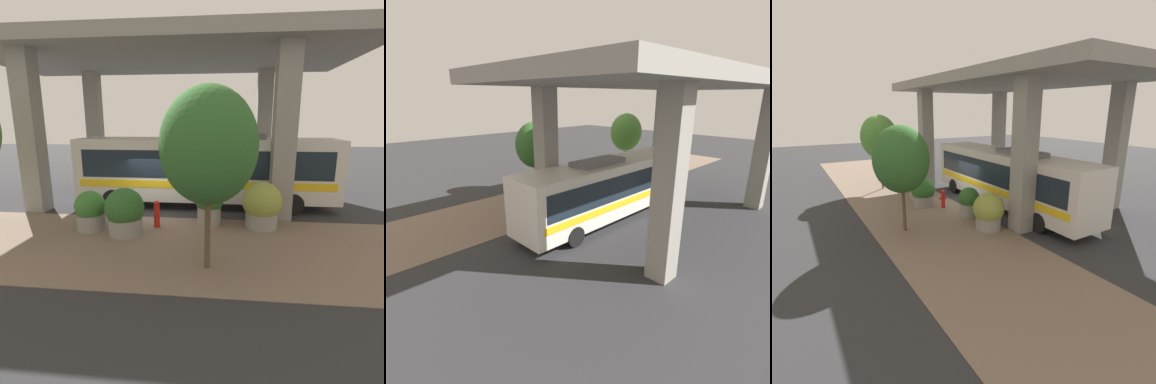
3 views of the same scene
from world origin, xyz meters
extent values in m
plane|color=#2D2D30|center=(0.00, 0.00, 0.00)|extent=(80.00, 80.00, 0.00)
cube|color=#7A6656|center=(-3.00, 0.00, 0.01)|extent=(6.00, 40.00, 0.02)
cube|color=gray|center=(0.50, -5.61, 3.63)|extent=(0.90, 0.90, 7.25)
cube|color=gray|center=(0.50, 5.61, 3.63)|extent=(0.90, 0.90, 7.25)
cube|color=gray|center=(7.50, -5.61, 3.63)|extent=(0.90, 0.90, 7.25)
cube|color=gray|center=(7.50, 5.61, 3.63)|extent=(0.90, 0.90, 7.25)
cube|color=gray|center=(4.00, 0.00, 7.55)|extent=(9.40, 19.22, 0.60)
cube|color=silver|center=(2.19, -2.23, 1.91)|extent=(2.50, 12.48, 2.91)
cube|color=#19232D|center=(2.19, -2.23, 2.26)|extent=(2.54, 11.48, 1.28)
cube|color=yellow|center=(2.19, -2.23, 1.32)|extent=(2.54, 11.85, 0.35)
cube|color=slate|center=(2.19, -3.48, 3.48)|extent=(1.25, 3.12, 0.24)
cylinder|color=black|center=(1.02, 2.13, 0.50)|extent=(0.28, 1.00, 1.00)
cylinder|color=black|center=(3.35, 2.13, 0.50)|extent=(0.28, 1.00, 1.00)
cylinder|color=black|center=(1.02, -6.29, 0.50)|extent=(0.28, 1.00, 1.00)
cylinder|color=black|center=(3.35, -6.29, 0.50)|extent=(0.28, 1.00, 1.00)
cylinder|color=red|center=(-1.22, -0.51, 0.47)|extent=(0.24, 0.24, 0.94)
sphere|color=red|center=(-1.22, -0.51, 1.01)|extent=(0.23, 0.23, 0.23)
cylinder|color=red|center=(-1.40, -0.51, 0.61)|extent=(0.14, 0.11, 0.11)
cylinder|color=red|center=(-1.05, -0.51, 0.61)|extent=(0.14, 0.11, 0.11)
cylinder|color=gray|center=(-0.66, -2.58, 0.38)|extent=(0.97, 0.97, 0.76)
sphere|color=#2D6028|center=(-0.66, -2.58, 1.08)|extent=(1.16, 1.16, 1.16)
sphere|color=#993F8C|center=(-0.53, -2.68, 0.89)|extent=(0.34, 0.34, 0.34)
cylinder|color=gray|center=(-0.81, -4.68, 0.33)|extent=(1.25, 1.25, 0.67)
sphere|color=olive|center=(-0.81, -4.68, 1.10)|extent=(1.56, 1.56, 1.56)
sphere|color=#BF334C|center=(-0.66, -4.81, 0.84)|extent=(0.44, 0.44, 0.44)
cylinder|color=gray|center=(-1.77, 2.00, 0.33)|extent=(1.08, 1.08, 0.66)
sphere|color=#38722D|center=(-1.77, 2.00, 0.98)|extent=(1.18, 1.18, 1.18)
sphere|color=#BF334C|center=(-1.64, 1.89, 0.81)|extent=(0.38, 0.38, 0.38)
cylinder|color=gray|center=(-2.07, 0.51, 0.32)|extent=(1.27, 1.27, 0.65)
sphere|color=#2D6028|center=(-2.07, 0.51, 1.05)|extent=(1.48, 1.48, 1.48)
sphere|color=#993F8C|center=(-1.91, 0.38, 0.82)|extent=(0.44, 0.44, 0.44)
cylinder|color=brown|center=(-3.07, 5.89, 1.54)|extent=(0.12, 0.12, 3.07)
ellipsoid|color=#4C8C38|center=(-3.07, 5.89, 3.86)|extent=(2.63, 2.63, 3.16)
cylinder|color=brown|center=(-4.46, -2.72, 1.38)|extent=(0.17, 0.17, 2.76)
ellipsoid|color=#2D6028|center=(-4.46, -2.72, 3.55)|extent=(2.65, 2.65, 3.18)
camera|label=1|loc=(-12.47, -3.12, 4.20)|focal=28.00mm
camera|label=2|loc=(12.57, -15.08, 6.78)|focal=28.00mm
camera|label=3|loc=(-9.02, -16.07, 5.80)|focal=28.00mm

